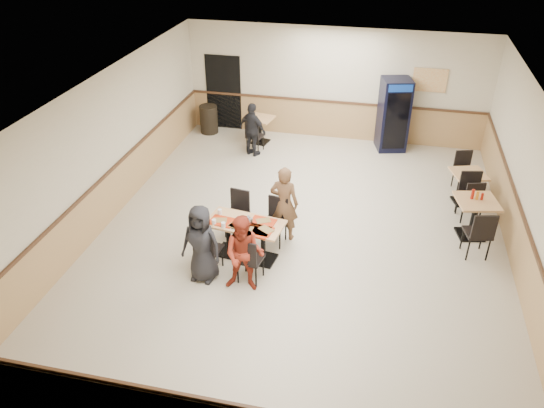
% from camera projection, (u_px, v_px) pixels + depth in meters
% --- Properties ---
extents(ground, '(10.00, 10.00, 0.00)m').
position_uv_depth(ground, '(300.00, 235.00, 10.65)').
color(ground, beige).
rests_on(ground, ground).
extents(room_shell, '(10.00, 10.00, 10.00)m').
position_uv_depth(room_shell, '(397.00, 163.00, 12.15)').
color(room_shell, silver).
rests_on(room_shell, ground).
extents(main_table, '(1.49, 0.90, 0.76)m').
position_uv_depth(main_table, '(245.00, 234.00, 9.81)').
color(main_table, black).
rests_on(main_table, ground).
extents(main_chairs, '(1.47, 1.81, 0.96)m').
position_uv_depth(main_chairs, '(243.00, 234.00, 9.83)').
color(main_chairs, black).
rests_on(main_chairs, ground).
extents(diner_woman_left, '(0.76, 0.54, 1.47)m').
position_uv_depth(diner_woman_left, '(201.00, 244.00, 9.14)').
color(diner_woman_left, black).
rests_on(diner_woman_left, ground).
extents(diner_woman_right, '(0.73, 0.58, 1.44)m').
position_uv_depth(diner_woman_right, '(244.00, 254.00, 8.90)').
color(diner_woman_right, maroon).
rests_on(diner_woman_right, ground).
extents(diner_man_opposite, '(0.59, 0.41, 1.55)m').
position_uv_depth(diner_man_opposite, '(284.00, 203.00, 10.21)').
color(diner_man_opposite, brown).
rests_on(diner_man_opposite, ground).
extents(lone_diner, '(0.89, 0.66, 1.40)m').
position_uv_depth(lone_diner, '(253.00, 130.00, 13.48)').
color(lone_diner, black).
rests_on(lone_diner, ground).
extents(tabletop_clutter, '(1.25, 0.73, 0.12)m').
position_uv_depth(tabletop_clutter, '(245.00, 225.00, 9.58)').
color(tabletop_clutter, red).
rests_on(tabletop_clutter, main_table).
extents(side_table_near, '(0.90, 0.90, 0.82)m').
position_uv_depth(side_table_near, '(475.00, 212.00, 10.37)').
color(side_table_near, black).
rests_on(side_table_near, ground).
extents(side_table_near_chair_south, '(0.57, 0.57, 1.03)m').
position_uv_depth(side_table_near_chair_south, '(478.00, 232.00, 9.84)').
color(side_table_near_chair_south, black).
rests_on(side_table_near_chair_south, ground).
extents(side_table_near_chair_north, '(0.57, 0.57, 1.03)m').
position_uv_depth(side_table_near_chair_north, '(471.00, 197.00, 10.93)').
color(side_table_near_chair_north, black).
rests_on(side_table_near_chair_north, ground).
extents(side_table_far, '(0.85, 0.85, 0.73)m').
position_uv_depth(side_table_far, '(467.00, 183.00, 11.52)').
color(side_table_far, black).
rests_on(side_table_far, ground).
extents(side_table_far_chair_south, '(0.54, 0.54, 0.93)m').
position_uv_depth(side_table_far_chair_south, '(469.00, 197.00, 11.04)').
color(side_table_far_chair_south, black).
rests_on(side_table_far_chair_south, ground).
extents(side_table_far_chair_north, '(0.54, 0.54, 0.93)m').
position_uv_depth(side_table_far_chair_north, '(464.00, 172.00, 12.02)').
color(side_table_far_chair_north, black).
rests_on(side_table_far_chair_north, ground).
extents(condiment_caddy, '(0.23, 0.06, 0.20)m').
position_uv_depth(condiment_caddy, '(476.00, 195.00, 10.23)').
color(condiment_caddy, '#9E180B').
rests_on(condiment_caddy, side_table_near).
extents(back_table, '(0.78, 0.78, 0.71)m').
position_uv_depth(back_table, '(260.00, 126.00, 14.27)').
color(back_table, black).
rests_on(back_table, ground).
extents(back_table_chair_lone, '(0.49, 0.49, 0.90)m').
position_uv_depth(back_table_chair_lone, '(255.00, 135.00, 13.80)').
color(back_table_chair_lone, black).
rests_on(back_table_chair_lone, ground).
extents(pepsi_cooler, '(0.87, 0.87, 1.89)m').
position_uv_depth(pepsi_cooler, '(393.00, 115.00, 13.70)').
color(pepsi_cooler, black).
rests_on(pepsi_cooler, ground).
extents(trash_bin, '(0.50, 0.50, 0.79)m').
position_uv_depth(trash_bin, '(209.00, 119.00, 14.90)').
color(trash_bin, black).
rests_on(trash_bin, ground).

